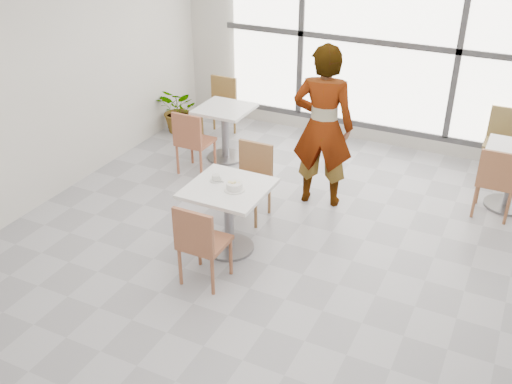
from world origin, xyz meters
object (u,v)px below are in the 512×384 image
at_px(coffee_cup, 216,178).
at_px(bg_chair_right_far, 503,137).
at_px(chair_far, 252,175).
at_px(bg_table_left, 225,126).
at_px(chair_near, 200,240).
at_px(bg_chair_right_near, 497,178).
at_px(bg_chair_left_near, 192,139).
at_px(oatmeal_bowl, 234,186).
at_px(bg_chair_left_far, 221,103).
at_px(person, 323,127).
at_px(plant_left, 179,110).
at_px(main_table, 229,206).

relative_size(coffee_cup, bg_chair_right_far, 0.18).
height_order(chair_far, bg_chair_right_far, same).
height_order(chair_far, bg_table_left, chair_far).
distance_m(chair_near, bg_chair_right_near, 3.48).
bearing_deg(chair_near, bg_chair_left_near, -56.55).
bearing_deg(bg_chair_left_near, chair_far, 153.13).
bearing_deg(oatmeal_bowl, bg_chair_left_far, 121.80).
relative_size(chair_far, oatmeal_bowl, 4.14).
bearing_deg(person, chair_near, 66.96).
bearing_deg(plant_left, person, -21.88).
bearing_deg(bg_table_left, person, -19.22).
relative_size(oatmeal_bowl, bg_chair_left_far, 0.24).
xyz_separation_m(coffee_cup, bg_chair_right_near, (2.57, 1.86, -0.28)).
relative_size(coffee_cup, bg_chair_left_near, 0.18).
relative_size(chair_near, plant_left, 1.23).
distance_m(person, bg_chair_right_near, 2.04).
bearing_deg(bg_table_left, bg_chair_left_far, 123.05).
xyz_separation_m(bg_chair_left_far, bg_chair_right_far, (3.93, 0.49, 0.00)).
bearing_deg(bg_table_left, main_table, -60.20).
xyz_separation_m(person, bg_chair_right_near, (1.92, 0.52, -0.47)).
relative_size(bg_chair_left_far, bg_chair_right_near, 1.00).
bearing_deg(plant_left, bg_table_left, -25.65).
height_order(main_table, chair_near, chair_near).
distance_m(bg_table_left, bg_chair_right_far, 3.67).
distance_m(oatmeal_bowl, bg_chair_left_far, 3.22).
height_order(oatmeal_bowl, bg_chair_right_near, bg_chair_right_near).
height_order(coffee_cup, bg_chair_left_near, bg_chair_left_near).
height_order(main_table, chair_far, chair_far).
relative_size(main_table, bg_chair_left_far, 0.92).
bearing_deg(coffee_cup, bg_chair_right_far, 51.31).
relative_size(chair_far, plant_left, 1.23).
bearing_deg(bg_chair_left_far, plant_left, -159.86).
height_order(chair_far, coffee_cup, chair_far).
relative_size(oatmeal_bowl, bg_table_left, 0.28).
bearing_deg(oatmeal_bowl, chair_far, 104.47).
height_order(main_table, plant_left, main_table).
relative_size(chair_far, bg_chair_right_far, 1.00).
relative_size(chair_near, bg_chair_right_far, 1.00).
bearing_deg(person, bg_chair_right_near, -175.77).
bearing_deg(plant_left, chair_near, -54.30).
distance_m(oatmeal_bowl, bg_chair_right_far, 3.93).
xyz_separation_m(chair_far, person, (0.60, 0.63, 0.47)).
bearing_deg(oatmeal_bowl, bg_chair_right_far, 55.09).
relative_size(oatmeal_bowl, bg_chair_left_near, 0.24).
bearing_deg(main_table, bg_chair_right_near, 38.53).
relative_size(oatmeal_bowl, person, 0.11).
relative_size(bg_chair_left_near, bg_chair_right_far, 1.00).
xyz_separation_m(coffee_cup, bg_chair_left_far, (-1.43, 2.64, -0.28)).
height_order(chair_near, person, person).
relative_size(person, bg_chair_left_near, 2.23).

